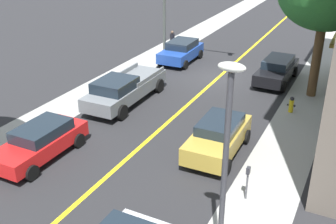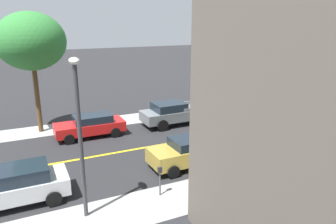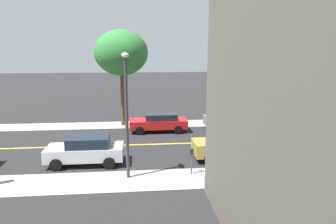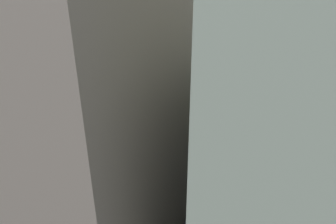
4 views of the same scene
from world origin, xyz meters
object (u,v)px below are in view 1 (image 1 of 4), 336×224
parking_meter (248,178)px  street_lamp (226,148)px  pedestrian_black_shirt (172,41)px  red_sedan_right_curb (40,141)px  black_sedan_left_curb (277,69)px  blue_sedan_right_curb (181,51)px  grey_pickup_truck (124,88)px  fire_hydrant (291,104)px  gold_sedan_left_curb (218,136)px

parking_meter → street_lamp: street_lamp is taller
parking_meter → pedestrian_black_shirt: pedestrian_black_shirt is taller
red_sedan_right_curb → black_sedan_left_curb: bearing=153.9°
blue_sedan_right_curb → red_sedan_right_curb: bearing=0.1°
red_sedan_right_curb → grey_pickup_truck: (-0.09, -6.49, 0.10)m
red_sedan_right_curb → pedestrian_black_shirt: bearing=-173.1°
fire_hydrant → blue_sedan_right_curb: size_ratio=0.20×
gold_sedan_left_curb → red_sedan_right_curb: bearing=-61.5°
street_lamp → grey_pickup_truck: size_ratio=1.00×
parking_meter → red_sedan_right_curb: 8.70m
parking_meter → blue_sedan_right_curb: blue_sedan_right_curb is taller
red_sedan_right_curb → pedestrian_black_shirt: size_ratio=2.68×
black_sedan_left_curb → pedestrian_black_shirt: pedestrian_black_shirt is taller
red_sedan_right_curb → grey_pickup_truck: size_ratio=0.72×
fire_hydrant → grey_pickup_truck: grey_pickup_truck is taller
street_lamp → pedestrian_black_shirt: size_ratio=3.72×
street_lamp → blue_sedan_right_curb: size_ratio=1.45×
red_sedan_right_curb → black_sedan_left_curb: black_sedan_left_curb is taller
red_sedan_right_curb → blue_sedan_right_curb: 14.65m
parking_meter → red_sedan_right_curb: bearing=6.9°
fire_hydrant → parking_meter: (-0.06, 8.35, 0.45)m
grey_pickup_truck → pedestrian_black_shirt: grey_pickup_truck is taller
street_lamp → blue_sedan_right_curb: 19.32m
parking_meter → blue_sedan_right_curb: bearing=-56.9°
fire_hydrant → street_lamp: (-0.19, 11.55, 3.38)m
fire_hydrant → red_sedan_right_curb: 12.72m
parking_meter → black_sedan_left_curb: size_ratio=0.28×
fire_hydrant → black_sedan_left_curb: 4.67m
blue_sedan_right_curb → pedestrian_black_shirt: (1.67, -1.97, 0.07)m
gold_sedan_left_curb → blue_sedan_right_curb: 12.91m
blue_sedan_right_curb → grey_pickup_truck: size_ratio=0.69×
fire_hydrant → street_lamp: bearing=91.0°
parking_meter → fire_hydrant: bearing=-89.6°
black_sedan_left_curb → pedestrian_black_shirt: (8.71, -2.93, 0.09)m
fire_hydrant → gold_sedan_left_curb: (2.00, 5.70, 0.38)m
street_lamp → gold_sedan_left_curb: (2.19, -5.86, -3.00)m
gold_sedan_left_curb → grey_pickup_truck: bearing=-114.2°
blue_sedan_right_curb → parking_meter: bearing=32.3°
black_sedan_left_curb → pedestrian_black_shirt: bearing=-106.9°
black_sedan_left_curb → pedestrian_black_shirt: 9.19m
red_sedan_right_curb → pedestrian_black_shirt: 16.73m
street_lamp → pedestrian_black_shirt: (10.69, -18.78, -2.94)m
parking_meter → grey_pickup_truck: (8.54, -5.45, -0.02)m
black_sedan_left_curb → grey_pickup_truck: size_ratio=0.78×
blue_sedan_right_curb → grey_pickup_truck: grey_pickup_truck is taller
street_lamp → red_sedan_right_curb: 9.53m
gold_sedan_left_curb → black_sedan_left_curb: bearing=177.9°
grey_pickup_truck → blue_sedan_right_curb: bearing=-178.2°
red_sedan_right_curb → gold_sedan_left_curb: bearing=119.6°
red_sedan_right_curb → gold_sedan_left_curb: gold_sedan_left_curb is taller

